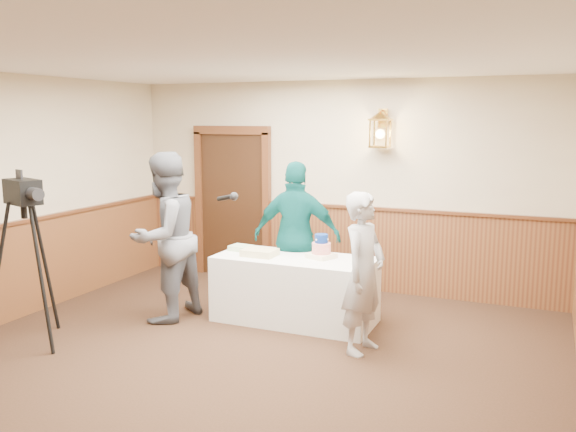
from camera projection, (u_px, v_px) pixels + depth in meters
name	position (u px, v px, depth m)	size (l,w,h in m)	color
ground	(208.00, 387.00, 5.28)	(7.00, 7.00, 0.00)	#312013
room_shell	(226.00, 206.00, 5.47)	(6.02, 7.02, 2.81)	#C7B395
display_table	(295.00, 289.00, 6.93)	(1.80, 0.80, 0.75)	white
tiered_cake	(321.00, 249.00, 6.81)	(0.34, 0.34, 0.27)	#FDECC6
sheet_cake_yellow	(260.00, 252.00, 6.93)	(0.37, 0.29, 0.08)	#D9C081
sheet_cake_green	(241.00, 248.00, 7.21)	(0.26, 0.21, 0.06)	#A8CA8F
interviewer	(165.00, 237.00, 6.91)	(1.56, 1.05, 1.93)	slate
baker	(364.00, 273.00, 5.97)	(0.58, 0.38, 1.60)	#A7A8AD
assistant_p	(297.00, 237.00, 7.26)	(1.06, 0.44, 1.80)	#0A5351
tv_camera_rig	(28.00, 271.00, 6.19)	(0.66, 0.62, 1.70)	black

